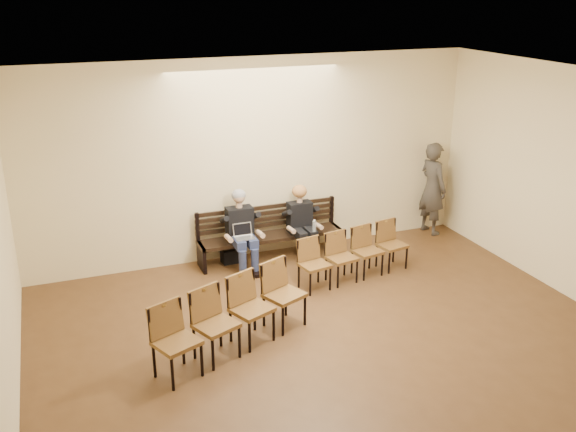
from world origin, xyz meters
The scene contains 11 objects.
ground centered at (0.00, 0.00, 0.00)m, with size 10.00×10.00×0.00m, color brown.
room_walls centered at (0.00, 0.79, 2.54)m, with size 8.02×10.01×3.51m.
bench centered at (0.16, 4.65, 0.23)m, with size 2.60×0.90×0.45m, color black.
seated_man centered at (-0.42, 4.53, 0.67)m, with size 0.56×0.77×1.34m, color black, non-canonical shape.
seated_woman centered at (0.69, 4.53, 0.60)m, with size 0.52×0.72×1.21m, color black, non-canonical shape.
laptop centered at (-0.42, 4.32, 0.57)m, with size 0.32×0.26×0.24m, color silver.
water_bottle centered at (0.80, 4.23, 0.56)m, with size 0.07×0.07×0.22m, color silver.
bag centered at (-0.55, 4.75, 0.12)m, with size 0.33×0.23×0.25m, color black.
passerby centered at (3.50, 4.75, 1.04)m, with size 0.76×0.50×2.08m, color #3C3731.
chair_row_front centered at (1.18, 3.40, 0.41)m, with size 2.02×0.45×0.83m, color brown.
chair_row_back centered at (-1.30, 1.98, 0.48)m, with size 2.33×0.52×0.96m, color brown.
Camera 1 is at (-3.32, -5.25, 4.62)m, focal length 40.00 mm.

